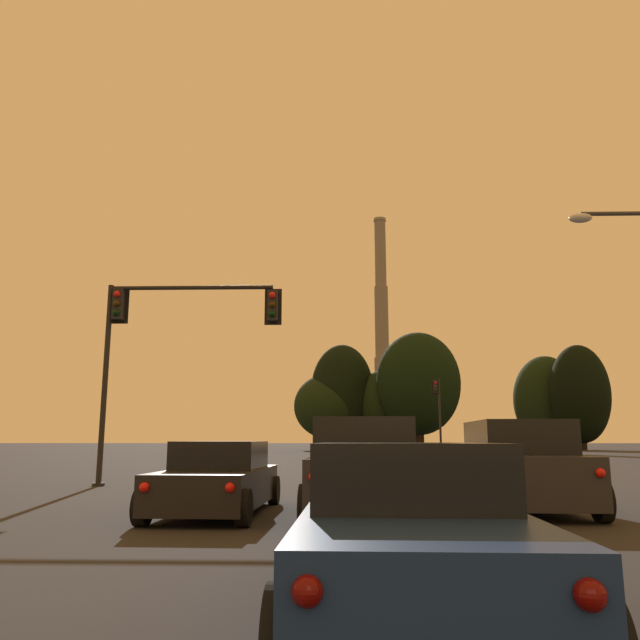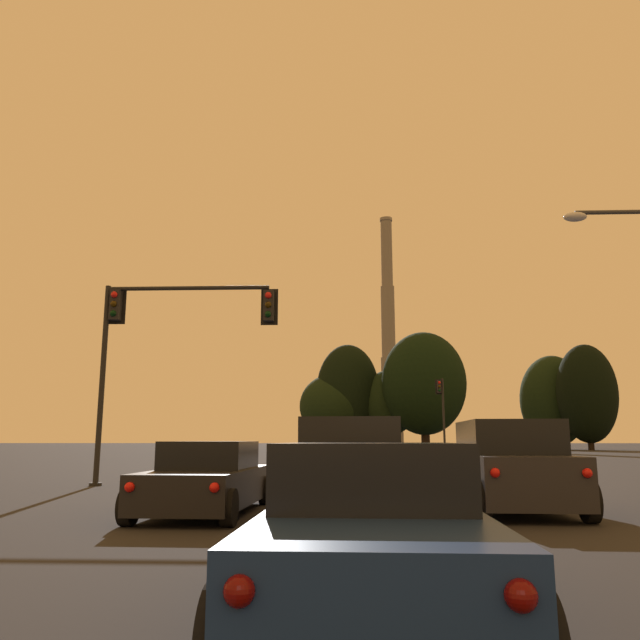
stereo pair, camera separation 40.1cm
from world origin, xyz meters
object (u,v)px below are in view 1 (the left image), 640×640
at_px(smokestack, 382,353).
at_px(traffic_light_overhead_left, 164,330).
at_px(traffic_light_far_right, 438,406).
at_px(sedan_center_lane_second, 408,530).
at_px(suv_center_lane_front, 364,470).
at_px(sedan_left_lane_front, 219,479).
at_px(suv_right_lane_front, 519,467).

bearing_deg(smokestack, traffic_light_overhead_left, -97.62).
relative_size(traffic_light_far_right, smokestack, 0.12).
bearing_deg(sedan_center_lane_second, traffic_light_far_right, 82.12).
height_order(suv_center_lane_front, traffic_light_overhead_left, traffic_light_overhead_left).
bearing_deg(sedan_center_lane_second, suv_center_lane_front, 92.53).
xyz_separation_m(suv_center_lane_front, smokestack, (10.08, 130.60, 20.18)).
bearing_deg(sedan_left_lane_front, suv_center_lane_front, -11.24).
bearing_deg(traffic_light_overhead_left, suv_right_lane_front, -34.85).
xyz_separation_m(suv_center_lane_front, suv_right_lane_front, (3.35, 1.43, 0.00)).
bearing_deg(sedan_left_lane_front, sedan_center_lane_second, -65.01).
bearing_deg(smokestack, sedan_left_lane_front, -95.72).
height_order(suv_right_lane_front, traffic_light_far_right, traffic_light_far_right).
bearing_deg(smokestack, sedan_center_lane_second, -94.17).
xyz_separation_m(sedan_center_lane_second, suv_right_lane_front, (3.25, 7.89, 0.23)).
bearing_deg(suv_center_lane_front, traffic_light_overhead_left, 130.20).
relative_size(traffic_light_overhead_left, smokestack, 0.12).
relative_size(sedan_center_lane_second, traffic_light_far_right, 0.73).
bearing_deg(traffic_light_far_right, suv_center_lane_front, -101.16).
height_order(suv_center_lane_front, suv_right_lane_front, same).
xyz_separation_m(suv_right_lane_front, traffic_light_overhead_left, (-9.64, 6.71, 4.18)).
relative_size(sedan_center_lane_second, suv_right_lane_front, 0.96).
xyz_separation_m(sedan_left_lane_front, traffic_light_far_right, (10.78, 39.09, 3.56)).
relative_size(sedan_left_lane_front, suv_center_lane_front, 0.96).
height_order(sedan_left_lane_front, traffic_light_far_right, traffic_light_far_right).
bearing_deg(traffic_light_overhead_left, sedan_center_lane_second, -66.36).
height_order(suv_center_lane_front, traffic_light_far_right, traffic_light_far_right).
distance_m(suv_center_lane_front, traffic_light_far_right, 40.68).
xyz_separation_m(sedan_center_lane_second, traffic_light_far_right, (7.75, 46.24, 3.56)).
xyz_separation_m(sedan_left_lane_front, suv_right_lane_front, (6.27, 0.74, 0.23)).
bearing_deg(suv_center_lane_front, smokestack, 88.08).
xyz_separation_m(sedan_left_lane_front, sedan_center_lane_second, (3.03, -7.16, 0.00)).
height_order(sedan_center_lane_second, suv_right_lane_front, suv_right_lane_front).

